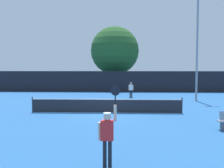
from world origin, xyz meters
name	(u,v)px	position (x,y,z in m)	size (l,w,h in m)	color
ground_plane	(106,113)	(0.00, 0.00, 0.00)	(120.00, 120.00, 0.00)	#235693
tennis_net	(106,105)	(0.00, 0.00, 0.51)	(10.19, 0.08, 1.07)	#232328
perimeter_fence	(114,82)	(0.00, 15.55, 1.32)	(33.13, 0.12, 2.65)	black
player_serving	(108,131)	(0.64, -9.53, 1.11)	(0.67, 0.40, 2.52)	red
player_receiving	(131,89)	(1.95, 9.19, 0.94)	(0.57, 0.23, 1.55)	white
tennis_ball	(70,116)	(-2.18, -1.53, 0.03)	(0.07, 0.07, 0.07)	#CCE033
light_pole	(197,42)	(7.86, 6.67, 5.39)	(1.18, 0.28, 9.61)	gray
large_tree	(115,51)	(-0.04, 19.91, 5.52)	(6.87, 6.87, 8.96)	brown
parked_car_near	(62,82)	(-8.43, 23.34, 0.78)	(1.98, 4.24, 1.69)	black
parked_car_mid	(94,82)	(-3.45, 23.71, 0.78)	(2.02, 4.25, 1.69)	red
parked_car_far	(161,83)	(6.90, 21.94, 0.78)	(1.92, 4.20, 1.69)	white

